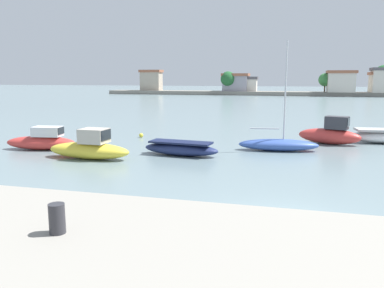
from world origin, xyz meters
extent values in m
plane|color=slate|center=(0.00, 0.00, 0.00)|extent=(400.00, 400.00, 0.00)
cylinder|color=#2D2D33|center=(-4.10, -6.06, 2.13)|extent=(0.29, 0.29, 0.55)
ellipsoid|color=#C63833|center=(-15.76, 9.60, 0.44)|extent=(4.78, 2.09, 0.88)
cube|color=silver|center=(-15.28, 9.67, 1.20)|extent=(1.93, 1.27, 0.63)
cube|color=black|center=(-14.39, 9.81, 1.26)|extent=(0.22, 0.91, 0.44)
ellipsoid|color=yellow|center=(-11.30, 7.81, 0.47)|extent=(5.12, 1.73, 0.94)
cube|color=#BCB2A3|center=(-10.92, 7.80, 1.35)|extent=(1.53, 1.27, 0.83)
cube|color=black|center=(-10.18, 7.77, 1.43)|extent=(0.12, 1.10, 0.58)
ellipsoid|color=navy|center=(-6.41, 10.05, 0.37)|extent=(4.86, 1.95, 0.74)
cube|color=#161E41|center=(-6.41, 10.05, 0.79)|extent=(3.89, 1.62, 0.11)
ellipsoid|color=#3856A8|center=(-0.75, 13.04, 0.37)|extent=(5.19, 2.02, 0.75)
cylinder|color=silver|center=(-0.44, 13.08, 3.83)|extent=(0.10, 0.10, 6.16)
cylinder|color=#B7B7BC|center=(-1.66, 12.94, 1.42)|extent=(1.82, 0.28, 0.08)
ellipsoid|color=#C63833|center=(2.65, 16.58, 0.54)|extent=(4.51, 2.63, 1.09)
cube|color=#333338|center=(3.09, 16.44, 1.53)|extent=(1.71, 1.34, 0.88)
cube|color=black|center=(3.81, 16.21, 1.62)|extent=(0.33, 0.82, 0.62)
sphere|color=yellow|center=(-11.36, 16.04, 0.17)|extent=(0.33, 0.33, 0.33)
cube|color=gray|center=(0.00, 92.49, 0.50)|extent=(100.99, 6.21, 1.01)
cube|color=#B2A38E|center=(-38.88, 92.76, 3.55)|extent=(5.66, 3.54, 5.09)
cube|color=#995B42|center=(-38.88, 92.76, 6.44)|extent=(6.22, 3.89, 0.70)
cube|color=#99939E|center=(-14.75, 93.23, 3.02)|extent=(6.52, 5.41, 4.03)
cube|color=#995B42|center=(-14.75, 93.23, 5.39)|extent=(7.18, 5.95, 0.70)
cube|color=beige|center=(-11.85, 93.03, 2.59)|extent=(5.60, 3.30, 3.17)
cube|color=#565156|center=(-11.85, 93.03, 4.53)|extent=(6.16, 3.64, 0.70)
cube|color=beige|center=(11.92, 91.89, 3.35)|extent=(6.36, 5.46, 4.68)
cube|color=#995B42|center=(11.92, 91.89, 6.04)|extent=(7.00, 6.01, 0.70)
cube|color=beige|center=(21.60, 91.68, 3.66)|extent=(5.29, 4.61, 5.32)
cube|color=#565156|center=(21.60, 91.68, 6.67)|extent=(5.82, 5.07, 0.70)
cube|color=beige|center=(22.17, 92.72, 3.12)|extent=(6.72, 4.62, 4.24)
cylinder|color=brown|center=(21.99, 92.66, 1.92)|extent=(0.36, 0.36, 1.84)
sphere|color=#235B2D|center=(21.99, 92.66, 5.01)|extent=(5.41, 5.41, 5.41)
cylinder|color=brown|center=(8.25, 93.12, 1.87)|extent=(0.36, 0.36, 1.74)
sphere|color=#387A3D|center=(8.25, 93.12, 4.08)|extent=(3.34, 3.34, 3.34)
cylinder|color=brown|center=(-16.56, 91.34, 1.83)|extent=(0.36, 0.36, 1.65)
sphere|color=#235B2D|center=(-16.56, 91.34, 4.27)|extent=(4.02, 4.02, 4.02)
camera|label=1|loc=(-0.10, -11.85, 4.64)|focal=35.94mm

